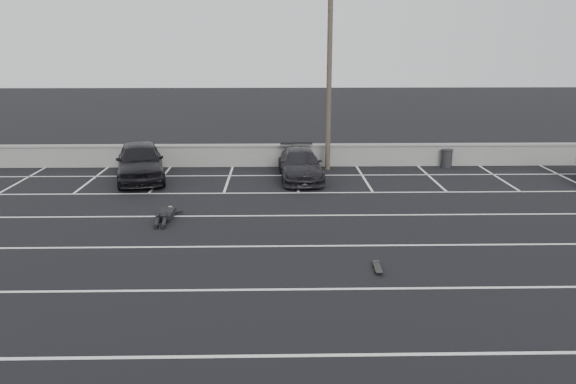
{
  "coord_description": "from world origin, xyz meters",
  "views": [
    {
      "loc": [
        0.13,
        -12.69,
        5.95
      ],
      "look_at": [
        0.5,
        5.48,
        1.0
      ],
      "focal_mm": 35.0,
      "sensor_mm": 36.0,
      "label": 1
    }
  ],
  "objects_px": {
    "trash_bin": "(447,158)",
    "person": "(167,210)",
    "car_left": "(140,161)",
    "skateboard": "(378,268)",
    "utility_pole": "(329,73)",
    "car_right": "(300,165)"
  },
  "relations": [
    {
      "from": "trash_bin",
      "to": "person",
      "type": "bearing_deg",
      "value": -147.26
    },
    {
      "from": "car_left",
      "to": "skateboard",
      "type": "height_order",
      "value": "car_left"
    },
    {
      "from": "car_left",
      "to": "person",
      "type": "bearing_deg",
      "value": -82.24
    },
    {
      "from": "car_left",
      "to": "skateboard",
      "type": "bearing_deg",
      "value": -63.58
    },
    {
      "from": "person",
      "to": "skateboard",
      "type": "relative_size",
      "value": 3.53
    },
    {
      "from": "utility_pole",
      "to": "trash_bin",
      "type": "distance_m",
      "value": 7.07
    },
    {
      "from": "car_left",
      "to": "utility_pole",
      "type": "xyz_separation_m",
      "value": [
        8.36,
        1.84,
        3.66
      ]
    },
    {
      "from": "utility_pole",
      "to": "trash_bin",
      "type": "relative_size",
      "value": 10.31
    },
    {
      "from": "person",
      "to": "skateboard",
      "type": "height_order",
      "value": "person"
    },
    {
      "from": "car_right",
      "to": "person",
      "type": "relative_size",
      "value": 1.76
    },
    {
      "from": "car_left",
      "to": "person",
      "type": "height_order",
      "value": "car_left"
    },
    {
      "from": "utility_pole",
      "to": "person",
      "type": "height_order",
      "value": "utility_pole"
    },
    {
      "from": "car_left",
      "to": "car_right",
      "type": "distance_m",
      "value": 7.0
    },
    {
      "from": "skateboard",
      "to": "car_right",
      "type": "bearing_deg",
      "value": 101.78
    },
    {
      "from": "car_right",
      "to": "skateboard",
      "type": "xyz_separation_m",
      "value": [
        1.65,
        -10.2,
        -0.58
      ]
    },
    {
      "from": "trash_bin",
      "to": "utility_pole",
      "type": "bearing_deg",
      "value": -176.04
    },
    {
      "from": "car_right",
      "to": "skateboard",
      "type": "relative_size",
      "value": 6.19
    },
    {
      "from": "car_right",
      "to": "skateboard",
      "type": "bearing_deg",
      "value": -83.9
    },
    {
      "from": "utility_pole",
      "to": "trash_bin",
      "type": "height_order",
      "value": "utility_pole"
    },
    {
      "from": "trash_bin",
      "to": "skateboard",
      "type": "xyz_separation_m",
      "value": [
        -5.5,
        -12.44,
        -0.37
      ]
    },
    {
      "from": "trash_bin",
      "to": "car_left",
      "type": "bearing_deg",
      "value": -171.0
    },
    {
      "from": "utility_pole",
      "to": "skateboard",
      "type": "distance_m",
      "value": 12.83
    }
  ]
}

